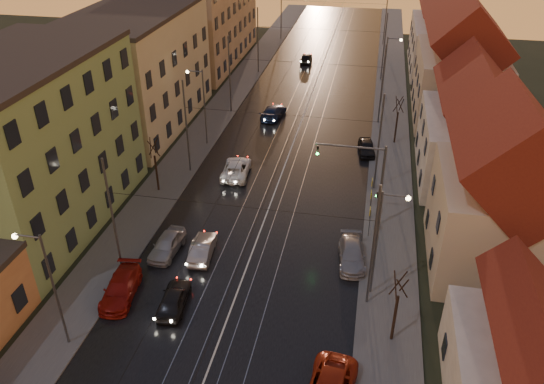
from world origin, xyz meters
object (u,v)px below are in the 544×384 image
Objects in this scene: street_lamp_1 at (382,235)px; street_lamp_2 at (201,100)px; driving_car_2 at (236,168)px; parked_left_3 at (167,244)px; street_lamp_3 at (388,63)px; driving_car_0 at (174,299)px; parked_right_2 at (366,148)px; parked_left_2 at (121,288)px; parked_right_1 at (352,255)px; street_lamp_0 at (47,280)px; driving_car_3 at (273,112)px; driving_car_1 at (203,248)px; traffic_light_mast at (369,176)px; driving_car_4 at (306,58)px.

street_lamp_1 and street_lamp_2 have the same top height.
driving_car_2 is 1.20× the size of parked_left_3.
street_lamp_2 and street_lamp_3 have the same top height.
driving_car_0 is 1.03× the size of parked_right_2.
parked_right_2 is at bearing 3.68° from street_lamp_2.
parked_right_2 is at bearing 57.77° from parked_left_3.
driving_car_2 is at bearing 71.73° from parked_left_2.
parked_right_1 is at bearing 119.56° from street_lamp_1.
parked_left_2 reaches higher than driving_car_0.
driving_car_3 is (5.74, 36.32, -4.16)m from street_lamp_0.
parked_left_3 is (2.90, -18.33, -4.17)m from street_lamp_2.
driving_car_1 is at bearing 96.96° from driving_car_3.
street_lamp_2 reaches higher than traffic_light_mast.
parked_right_2 is at bearing -125.42° from driving_car_1.
driving_car_2 is 1.02× the size of driving_car_3.
driving_car_3 is (0.32, 32.08, 0.04)m from driving_car_0.
street_lamp_1 is 31.22m from driving_car_3.
parked_left_3 is at bearing -155.96° from traffic_light_mast.
driving_car_4 is at bearing 101.83° from parked_right_2.
driving_car_0 is 1.00× the size of driving_car_4.
parked_left_3 is 0.92× the size of parked_right_1.
driving_car_4 is (6.53, 30.15, -4.20)m from street_lamp_2.
street_lamp_0 is 1.00× the size of street_lamp_2.
driving_car_1 is 26.53m from driving_car_3.
driving_car_3 is at bearing -148.37° from street_lamp_3.
street_lamp_1 is at bearing -169.13° from driving_car_0.
driving_car_3 is at bearing -97.64° from driving_car_2.
parked_left_3 is at bearing 73.27° from street_lamp_0.
street_lamp_0 and street_lamp_2 have the same top height.
driving_car_2 is at bearing -94.06° from driving_car_0.
street_lamp_0 is 8.07m from driving_car_0.
driving_car_2 is at bearing 77.36° from street_lamp_0.
street_lamp_2 is 1.58× the size of driving_car_2.
street_lamp_0 reaches higher than parked_left_2.
street_lamp_1 is at bearing -90.00° from street_lamp_3.
driving_car_0 is 0.81× the size of driving_car_3.
street_lamp_0 is 19.89m from street_lamp_1.
parked_left_3 reaches higher than driving_car_4.
street_lamp_2 reaches higher than parked_left_2.
driving_car_4 is 0.85× the size of parked_left_2.
driving_car_4 is 1.03× the size of parked_right_2.
street_lamp_3 is 15.58m from parked_right_2.
traffic_light_mast reaches higher than parked_left_2.
parked_left_2 is 5.31m from parked_left_3.
street_lamp_3 is 36.69m from driving_car_1.
street_lamp_1 is at bearing -66.85° from parked_right_1.
street_lamp_2 is 10.94m from driving_car_3.
traffic_light_mast is 16.02m from parked_left_3.
parked_right_2 is (15.08, 24.56, -0.02)m from parked_left_2.
driving_car_1 is at bearing 171.90° from street_lamp_1.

